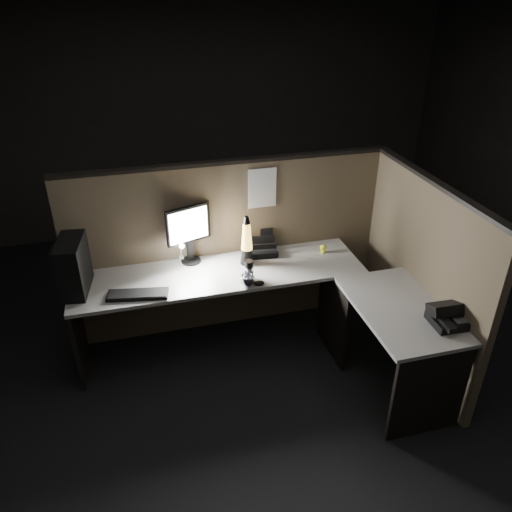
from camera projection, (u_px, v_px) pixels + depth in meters
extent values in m
plane|color=black|center=(257.00, 390.00, 3.83)|extent=(6.00, 6.00, 0.00)
plane|color=#282623|center=(189.00, 119.00, 5.69)|extent=(6.00, 0.00, 6.00)
cube|color=brown|center=(229.00, 248.00, 4.25)|extent=(2.66, 0.06, 1.50)
cube|color=brown|center=(420.00, 277.00, 3.84)|extent=(0.06, 1.66, 1.50)
cube|color=#A6A39D|center=(219.00, 274.00, 3.95)|extent=(2.30, 0.60, 0.03)
cube|color=#A6A39D|center=(400.00, 309.00, 3.54)|extent=(0.60, 1.00, 0.03)
cube|color=black|center=(78.00, 333.00, 3.88)|extent=(0.03, 0.55, 0.70)
cube|color=black|center=(429.00, 395.00, 3.31)|extent=(0.55, 0.03, 0.70)
cube|color=black|center=(333.00, 316.00, 4.07)|extent=(0.03, 0.55, 0.70)
cube|color=black|center=(73.00, 266.00, 3.63)|extent=(0.22, 0.41, 0.41)
cylinder|color=black|center=(191.00, 261.00, 4.09)|extent=(0.16, 0.16, 0.01)
cube|color=black|center=(190.00, 249.00, 4.06)|extent=(0.05, 0.05, 0.18)
cube|color=black|center=(188.00, 224.00, 3.94)|extent=(0.36, 0.15, 0.30)
cube|color=white|center=(189.00, 226.00, 3.93)|extent=(0.31, 0.11, 0.26)
cube|color=black|center=(138.00, 295.00, 3.65)|extent=(0.46, 0.22, 0.02)
ellipsoid|color=black|center=(259.00, 283.00, 3.78)|extent=(0.08, 0.06, 0.03)
cube|color=silver|center=(181.00, 258.00, 4.12)|extent=(0.04, 0.05, 0.03)
cylinder|color=silver|center=(181.00, 248.00, 4.07)|extent=(0.01, 0.01, 0.16)
cylinder|color=silver|center=(181.00, 242.00, 3.98)|extent=(0.01, 0.11, 0.01)
sphere|color=white|center=(182.00, 246.00, 3.93)|extent=(0.04, 0.04, 0.04)
cube|color=black|center=(259.00, 250.00, 4.21)|extent=(0.30, 0.27, 0.05)
cube|color=black|center=(260.00, 247.00, 4.16)|extent=(0.27, 0.05, 0.10)
cube|color=black|center=(257.00, 236.00, 4.24)|extent=(0.27, 0.05, 0.19)
cone|color=black|center=(247.00, 256.00, 4.04)|extent=(0.11, 0.11, 0.13)
cone|color=#FFB843|center=(247.00, 236.00, 3.95)|extent=(0.09, 0.09, 0.22)
sphere|color=brown|center=(247.00, 244.00, 3.99)|extent=(0.04, 0.04, 0.04)
sphere|color=brown|center=(247.00, 235.00, 3.95)|extent=(0.03, 0.03, 0.03)
cone|color=black|center=(247.00, 220.00, 3.88)|extent=(0.06, 0.06, 0.06)
cylinder|color=black|center=(249.00, 270.00, 3.82)|extent=(0.07, 0.07, 0.16)
imported|color=silver|center=(248.00, 281.00, 3.75)|extent=(0.14, 0.14, 0.09)
sphere|color=#FBFF28|center=(323.00, 248.00, 4.20)|extent=(0.05, 0.05, 0.05)
cube|color=white|center=(262.00, 188.00, 4.02)|extent=(0.23, 0.00, 0.33)
cube|color=black|center=(450.00, 320.00, 3.35)|extent=(0.26, 0.23, 0.06)
cube|color=black|center=(448.00, 309.00, 3.35)|extent=(0.26, 0.16, 0.12)
cube|color=black|center=(445.00, 323.00, 3.27)|extent=(0.06, 0.19, 0.04)
cube|color=#3F3F42|center=(461.00, 318.00, 3.32)|extent=(0.11, 0.11, 0.00)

